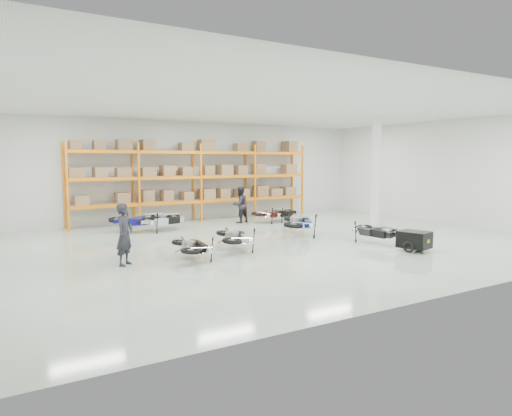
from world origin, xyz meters
TOP-DOWN VIEW (x-y plane):
  - room at (0.00, 0.00)m, footprint 18.00×18.00m
  - pallet_rack at (-0.00, 6.45)m, footprint 11.28×0.98m
  - structural_column at (5.20, 0.50)m, footprint 0.25×0.25m
  - moto_blue_centre at (1.56, 0.65)m, footprint 1.93×2.19m
  - moto_silver_left at (-1.80, -0.67)m, footprint 1.36×1.90m
  - moto_black_far_left at (-3.44, -1.25)m, footprint 1.04×1.69m
  - moto_touring_right at (2.84, -1.92)m, footprint 0.95×1.74m
  - trailer at (2.84, -3.52)m, footprint 0.89×1.51m
  - moto_back_a at (-3.26, 4.49)m, footprint 2.01×1.13m
  - moto_back_b at (-2.46, 4.26)m, footprint 1.97×1.30m
  - moto_back_c at (3.16, 4.23)m, footprint 1.71×1.15m
  - moto_back_d at (2.63, 4.22)m, footprint 1.80×1.20m
  - person_left at (-5.20, -0.92)m, footprint 0.70×0.71m
  - person_back at (1.31, 4.76)m, footprint 0.89×0.76m

SIDE VIEW (x-z plane):
  - trailer at x=2.84m, z-range 0.05..0.66m
  - moto_back_c at x=3.16m, z-range -0.03..0.98m
  - moto_black_far_left at x=-3.44m, z-range -0.03..0.99m
  - moto_back_d at x=2.63m, z-range -0.03..1.04m
  - moto_touring_right at x=2.84m, z-range -0.03..1.06m
  - moto_silver_left at x=-1.80m, z-range -0.03..1.08m
  - moto_back_b at x=-2.46m, z-range -0.03..1.14m
  - moto_back_a at x=-3.26m, z-range -0.04..1.21m
  - moto_blue_centre at x=1.56m, z-range -0.04..1.25m
  - person_back at x=1.31m, z-range 0.00..1.61m
  - person_left at x=-5.20m, z-range 0.00..1.64m
  - room at x=0.00m, z-range -6.75..11.25m
  - structural_column at x=5.20m, z-range 0.00..4.50m
  - pallet_rack at x=0.00m, z-range 0.45..4.07m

